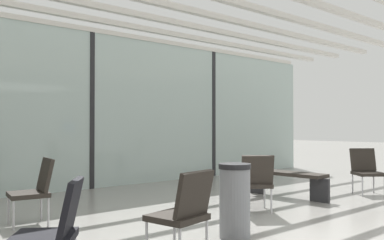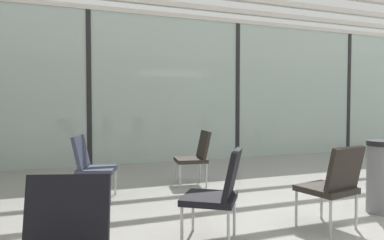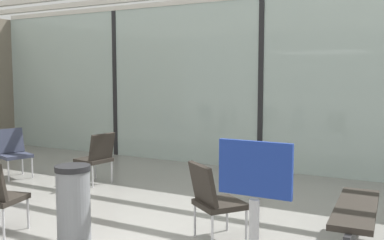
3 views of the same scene
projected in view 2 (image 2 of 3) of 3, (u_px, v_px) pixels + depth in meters
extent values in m
cube|color=#A3B7B2|center=(237.00, 91.00, 8.55)|extent=(14.00, 0.08, 3.28)
cube|color=black|center=(89.00, 88.00, 7.33)|extent=(0.10, 0.12, 3.28)
cube|color=black|center=(237.00, 91.00, 8.55)|extent=(0.10, 0.12, 3.28)
cube|color=black|center=(348.00, 93.00, 9.78)|extent=(0.10, 0.12, 3.28)
cube|color=beige|center=(276.00, 3.00, 6.94)|extent=(13.72, 0.12, 0.10)
cube|color=beige|center=(255.00, 13.00, 7.71)|extent=(13.72, 0.12, 0.10)
cube|color=beige|center=(237.00, 22.00, 8.49)|extent=(13.72, 0.12, 0.10)
ellipsoid|color=#B2BCD6|center=(156.00, 89.00, 13.45)|extent=(11.50, 3.84, 3.84)
sphere|color=gray|center=(2.00, 87.00, 11.59)|extent=(2.11, 2.11, 2.11)
sphere|color=black|center=(71.00, 76.00, 10.68)|extent=(0.28, 0.28, 0.28)
sphere|color=black|center=(101.00, 76.00, 10.99)|extent=(0.28, 0.28, 0.28)
sphere|color=black|center=(129.00, 77.00, 11.31)|extent=(0.28, 0.28, 0.28)
sphere|color=black|center=(156.00, 78.00, 11.62)|extent=(0.28, 0.28, 0.28)
cube|color=black|center=(68.00, 213.00, 2.02)|extent=(0.50, 0.27, 0.44)
cylinder|color=#BCBCC1|center=(380.00, 172.00, 5.68)|extent=(0.03, 0.03, 0.37)
cube|color=#28231E|center=(326.00, 189.00, 3.64)|extent=(0.57, 0.57, 0.06)
cube|color=#28231E|center=(345.00, 168.00, 3.45)|extent=(0.50, 0.24, 0.44)
cylinder|color=#BCBCC1|center=(322.00, 202.00, 3.94)|extent=(0.03, 0.03, 0.37)
cylinder|color=#BCBCC1|center=(296.00, 208.00, 3.71)|extent=(0.03, 0.03, 0.37)
cylinder|color=#BCBCC1|center=(356.00, 211.00, 3.58)|extent=(0.03, 0.03, 0.37)
cylinder|color=#BCBCC1|center=(330.00, 218.00, 3.36)|extent=(0.03, 0.03, 0.37)
cube|color=#33384C|center=(97.00, 170.00, 4.75)|extent=(0.60, 0.60, 0.06)
cube|color=#33384C|center=(81.00, 152.00, 4.73)|extent=(0.28, 0.50, 0.44)
cylinder|color=#BCBCC1|center=(110.00, 189.00, 4.56)|extent=(0.03, 0.03, 0.37)
cylinder|color=#BCBCC1|center=(115.00, 182.00, 4.98)|extent=(0.03, 0.03, 0.37)
cylinder|color=#BCBCC1|center=(77.00, 189.00, 4.54)|extent=(0.03, 0.03, 0.37)
cylinder|color=#BCBCC1|center=(86.00, 182.00, 4.96)|extent=(0.03, 0.03, 0.37)
cube|color=#28231E|center=(191.00, 160.00, 5.61)|extent=(0.54, 0.54, 0.06)
cube|color=#28231E|center=(204.00, 144.00, 5.65)|extent=(0.21, 0.50, 0.44)
cylinder|color=#BCBCC1|center=(176.00, 171.00, 5.78)|extent=(0.03, 0.03, 0.37)
cylinder|color=#BCBCC1|center=(180.00, 176.00, 5.37)|extent=(0.03, 0.03, 0.37)
cylinder|color=#BCBCC1|center=(200.00, 170.00, 5.87)|extent=(0.03, 0.03, 0.37)
cylinder|color=#BCBCC1|center=(206.00, 175.00, 5.46)|extent=(0.03, 0.03, 0.37)
cube|color=black|center=(209.00, 198.00, 3.27)|extent=(0.67, 0.67, 0.06)
cube|color=black|center=(232.00, 173.00, 3.21)|extent=(0.39, 0.48, 0.44)
cylinder|color=#BCBCC1|center=(193.00, 213.00, 3.53)|extent=(0.03, 0.03, 0.37)
cylinder|color=#BCBCC1|center=(182.00, 227.00, 3.12)|extent=(0.03, 0.03, 0.37)
cylinder|color=#BCBCC1|center=(234.00, 216.00, 3.43)|extent=(0.03, 0.03, 0.37)
cylinder|color=#BCBCC1|center=(228.00, 231.00, 3.02)|extent=(0.03, 0.03, 0.37)
cylinder|color=slate|center=(383.00, 179.00, 4.13)|extent=(0.36, 0.36, 0.80)
cylinder|color=black|center=(384.00, 143.00, 4.11)|extent=(0.38, 0.38, 0.06)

